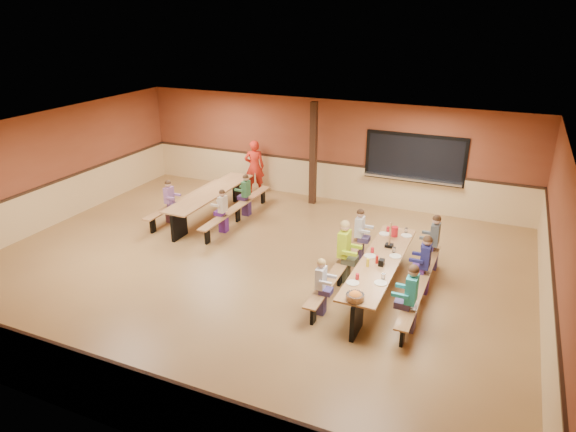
% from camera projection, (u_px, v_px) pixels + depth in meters
% --- Properties ---
extents(ground, '(12.00, 12.00, 0.00)m').
position_uv_depth(ground, '(250.00, 267.00, 11.56)').
color(ground, brown).
rests_on(ground, ground).
extents(room_envelope, '(12.04, 10.04, 3.02)m').
position_uv_depth(room_envelope, '(249.00, 239.00, 11.30)').
color(room_envelope, brown).
rests_on(room_envelope, ground).
extents(kitchen_pass_through, '(2.78, 0.28, 1.38)m').
position_uv_depth(kitchen_pass_through, '(415.00, 160.00, 14.24)').
color(kitchen_pass_through, black).
rests_on(kitchen_pass_through, ground).
extents(structural_post, '(0.18, 0.18, 3.00)m').
position_uv_depth(structural_post, '(313.00, 154.00, 14.80)').
color(structural_post, black).
rests_on(structural_post, ground).
extents(cafeteria_table_main, '(1.91, 3.70, 0.74)m').
position_uv_depth(cafeteria_table_main, '(379.00, 270.00, 10.34)').
color(cafeteria_table_main, '#9B6A3D').
rests_on(cafeteria_table_main, ground).
extents(cafeteria_table_second, '(1.91, 3.70, 0.74)m').
position_uv_depth(cafeteria_table_second, '(211.00, 199.00, 14.16)').
color(cafeteria_table_second, '#9B6A3D').
rests_on(cafeteria_table_second, ground).
extents(seated_child_white_left, '(0.33, 0.27, 1.14)m').
position_uv_depth(seated_child_white_left, '(321.00, 287.00, 9.62)').
color(seated_child_white_left, silver).
rests_on(seated_child_white_left, ground).
extents(seated_adult_yellow, '(0.44, 0.36, 1.36)m').
position_uv_depth(seated_adult_yellow, '(344.00, 252.00, 10.75)').
color(seated_adult_yellow, '#A9CD19').
rests_on(seated_adult_yellow, ground).
extents(seated_child_grey_left, '(0.37, 0.30, 1.20)m').
position_uv_depth(seated_child_grey_left, '(359.00, 234.00, 11.77)').
color(seated_child_grey_left, silver).
rests_on(seated_child_grey_left, ground).
extents(seated_child_teal_right, '(0.41, 0.33, 1.29)m').
position_uv_depth(seated_child_teal_right, '(411.00, 298.00, 9.10)').
color(seated_child_teal_right, teal).
rests_on(seated_child_teal_right, ground).
extents(seated_child_navy_right, '(0.39, 0.32, 1.24)m').
position_uv_depth(seated_child_navy_right, '(425.00, 265.00, 10.33)').
color(seated_child_navy_right, '#1B1B51').
rests_on(seated_child_navy_right, ground).
extents(seated_child_char_right, '(0.39, 0.32, 1.26)m').
position_uv_depth(seated_child_char_right, '(434.00, 242.00, 11.30)').
color(seated_child_char_right, '#4B5254').
rests_on(seated_child_char_right, ground).
extents(seated_child_purple_sec, '(0.35, 0.29, 1.17)m').
position_uv_depth(seated_child_purple_sec, '(170.00, 202.00, 13.79)').
color(seated_child_purple_sec, '#8C5D97').
rests_on(seated_child_purple_sec, ground).
extents(seated_child_green_sec, '(0.35, 0.29, 1.17)m').
position_uv_depth(seated_child_green_sec, '(246.00, 195.00, 14.26)').
color(seated_child_green_sec, '#32683D').
rests_on(seated_child_green_sec, ground).
extents(seated_child_tan_sec, '(0.33, 0.27, 1.14)m').
position_uv_depth(seated_child_tan_sec, '(223.00, 211.00, 13.19)').
color(seated_child_tan_sec, beige).
rests_on(seated_child_tan_sec, ground).
extents(standing_woman, '(0.73, 0.65, 1.68)m').
position_uv_depth(standing_woman, '(254.00, 167.00, 15.92)').
color(standing_woman, red).
rests_on(standing_woman, ground).
extents(punch_pitcher, '(0.16, 0.16, 0.22)m').
position_uv_depth(punch_pitcher, '(395.00, 232.00, 11.30)').
color(punch_pitcher, red).
rests_on(punch_pitcher, cafeteria_table_main).
extents(chip_bowl, '(0.32, 0.32, 0.15)m').
position_uv_depth(chip_bowl, '(355.00, 296.00, 8.84)').
color(chip_bowl, orange).
rests_on(chip_bowl, cafeteria_table_main).
extents(napkin_dispenser, '(0.10, 0.14, 0.13)m').
position_uv_depth(napkin_dispenser, '(381.00, 263.00, 10.03)').
color(napkin_dispenser, black).
rests_on(napkin_dispenser, cafeteria_table_main).
extents(condiment_mustard, '(0.06, 0.06, 0.17)m').
position_uv_depth(condiment_mustard, '(368.00, 263.00, 9.99)').
color(condiment_mustard, yellow).
rests_on(condiment_mustard, cafeteria_table_main).
extents(condiment_ketchup, '(0.06, 0.06, 0.17)m').
position_uv_depth(condiment_ketchup, '(377.00, 259.00, 10.11)').
color(condiment_ketchup, '#B2140F').
rests_on(condiment_ketchup, cafeteria_table_main).
extents(table_paddle, '(0.16, 0.16, 0.56)m').
position_uv_depth(table_paddle, '(389.00, 241.00, 10.79)').
color(table_paddle, black).
rests_on(table_paddle, cafeteria_table_main).
extents(place_settings, '(0.65, 3.30, 0.11)m').
position_uv_depth(place_settings, '(380.00, 258.00, 10.23)').
color(place_settings, beige).
rests_on(place_settings, cafeteria_table_main).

